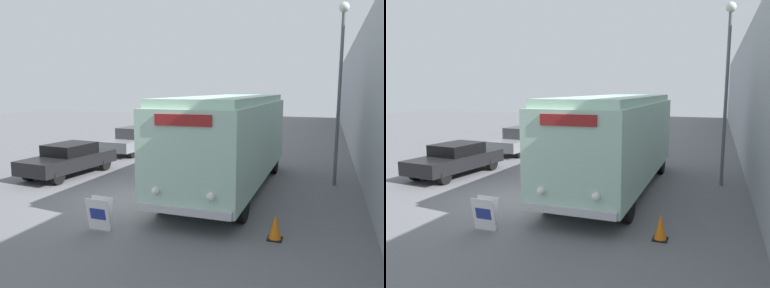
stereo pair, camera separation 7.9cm
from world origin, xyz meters
TOP-DOWN VIEW (x-y plane):
  - ground_plane at (0.00, 0.00)m, footprint 80.00×80.00m
  - building_wall_right at (7.03, 10.00)m, footprint 0.30×60.00m
  - vintage_bus at (2.34, 2.21)m, footprint 2.65×9.31m
  - sign_board at (0.19, -2.79)m, footprint 0.65×0.32m
  - streetlamp at (5.96, 4.15)m, footprint 0.36×0.36m
  - parked_car_near at (-4.58, 2.11)m, footprint 2.13×4.39m
  - parked_car_mid at (-4.68, 8.09)m, footprint 1.97×4.54m
  - parked_car_far at (-4.33, 14.23)m, footprint 1.74×4.48m
  - parked_car_distant at (-4.46, 20.71)m, footprint 2.10×4.58m
  - traffic_cone at (4.54, -1.90)m, footprint 0.36×0.36m

SIDE VIEW (x-z plane):
  - ground_plane at x=0.00m, z-range 0.00..0.00m
  - traffic_cone at x=4.54m, z-range -0.01..0.65m
  - sign_board at x=0.19m, z-range -0.01..0.84m
  - parked_car_near at x=-4.58m, z-range 0.03..1.37m
  - parked_car_mid at x=-4.68m, z-range 0.00..1.46m
  - parked_car_distant at x=-4.46m, z-range 0.02..1.51m
  - parked_car_far at x=-4.33m, z-range 0.01..1.56m
  - vintage_bus at x=2.34m, z-range 0.22..3.59m
  - building_wall_right at x=7.03m, z-range 0.00..6.55m
  - streetlamp at x=5.96m, z-range 0.97..7.64m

